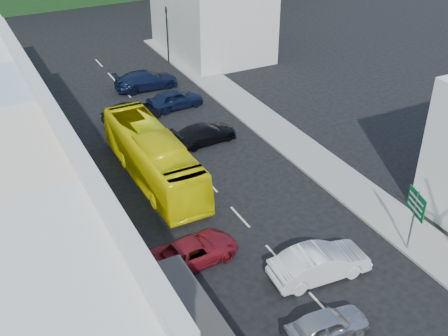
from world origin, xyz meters
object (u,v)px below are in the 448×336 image
car_silver (327,324)px  traffic_signal (167,35)px  direction_sign (413,222)px  bus (153,157)px  car_red (195,250)px  car_white (319,265)px  pedestrian_left (118,264)px

car_silver → traffic_signal: size_ratio=0.82×
direction_sign → car_silver: bearing=-142.1°
bus → car_silver: (1.90, -15.58, -0.85)m
car_silver → traffic_signal: 35.20m
car_red → traffic_signal: (9.83, 27.29, 1.97)m
car_white → direction_sign: bearing=-90.7°
car_red → traffic_signal: 29.07m
car_white → direction_sign: 5.47m
car_red → direction_sign: size_ratio=1.25×
bus → car_silver: bearing=-83.7°
car_silver → pedestrian_left: 10.21m
car_white → pedestrian_left: 9.81m
bus → car_red: bearing=-97.9°
car_red → direction_sign: (10.28, -4.33, 1.14)m
car_silver → car_white: size_ratio=1.00×
bus → car_silver: size_ratio=2.64×
pedestrian_left → direction_sign: direction_sign is taller
pedestrian_left → traffic_signal: bearing=-39.2°
car_white → direction_sign: size_ratio=1.19×
car_silver → car_red: (-2.98, 7.18, 0.00)m
car_red → pedestrian_left: size_ratio=2.71×
car_red → traffic_signal: bearing=-25.2°
car_silver → traffic_signal: bearing=-7.5°
car_silver → car_white: same height
bus → car_white: 12.89m
car_silver → direction_sign: (7.30, 2.85, 1.14)m
car_white → traffic_signal: traffic_signal is taller
pedestrian_left → car_silver: bearing=-149.9°
car_silver → traffic_signal: traffic_signal is taller
car_red → direction_sign: 11.21m
car_red → car_white: bearing=-133.3°
car_silver → car_white: 3.86m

